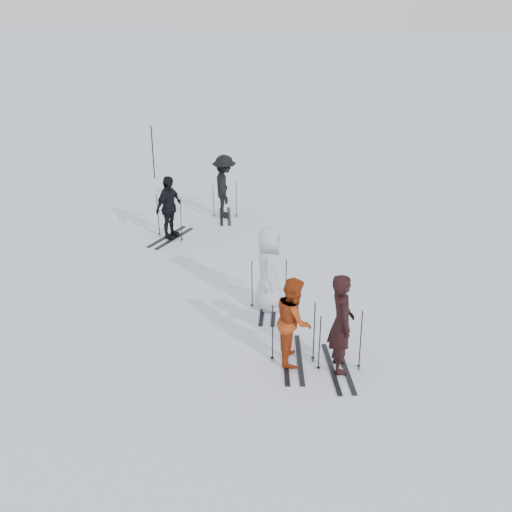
{
  "coord_description": "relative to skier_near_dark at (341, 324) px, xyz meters",
  "views": [
    {
      "loc": [
        0.9,
        -12.33,
        7.23
      ],
      "look_at": [
        0.0,
        1.0,
        1.0
      ],
      "focal_mm": 45.0,
      "sensor_mm": 36.0,
      "label": 1
    }
  ],
  "objects": [
    {
      "name": "skis_grey",
      "position": [
        -1.47,
        2.3,
        -0.38
      ],
      "size": [
        1.71,
        0.92,
        1.24
      ],
      "primitive_type": null,
      "rotation": [
        0.0,
        0.0,
        1.56
      ],
      "color": "black",
      "rests_on": "ground"
    },
    {
      "name": "skis_red",
      "position": [
        -0.89,
        0.24,
        -0.35
      ],
      "size": [
        1.86,
        1.08,
        1.31
      ],
      "primitive_type": null,
      "rotation": [
        0.0,
        0.0,
        1.64
      ],
      "color": "black",
      "rests_on": "ground"
    },
    {
      "name": "piste_marker",
      "position": [
        -6.05,
        11.46,
        -0.04
      ],
      "size": [
        0.05,
        0.05,
        1.92
      ],
      "primitive_type": "cylinder",
      "rotation": [
        0.0,
        0.0,
        -0.14
      ],
      "color": "black",
      "rests_on": "ground"
    },
    {
      "name": "ground",
      "position": [
        -1.8,
        1.92,
        -1.0
      ],
      "size": [
        120.0,
        120.0,
        0.0
      ],
      "primitive_type": "plane",
      "color": "silver",
      "rests_on": "ground"
    },
    {
      "name": "skier_grey",
      "position": [
        -1.47,
        2.3,
        -0.04
      ],
      "size": [
        0.62,
        0.95,
        1.93
      ],
      "primitive_type": "imported",
      "rotation": [
        0.0,
        0.0,
        1.56
      ],
      "color": "silver",
      "rests_on": "ground"
    },
    {
      "name": "skier_near_dark",
      "position": [
        0.0,
        0.0,
        0.0
      ],
      "size": [
        0.58,
        0.79,
        2.0
      ],
      "primitive_type": "imported",
      "rotation": [
        0.0,
        0.0,
        1.72
      ],
      "color": "black",
      "rests_on": "ground"
    },
    {
      "name": "skis_uphill_far",
      "position": [
        -3.08,
        7.85,
        -0.44
      ],
      "size": [
        1.64,
        1.01,
        1.13
      ],
      "primitive_type": null,
      "rotation": [
        0.0,
        0.0,
        1.7
      ],
      "color": "black",
      "rests_on": "ground"
    },
    {
      "name": "skis_near_dark",
      "position": [
        0.0,
        0.0,
        -0.36
      ],
      "size": [
        1.88,
        1.18,
        1.28
      ],
      "primitive_type": null,
      "rotation": [
        0.0,
        0.0,
        1.72
      ],
      "color": "black",
      "rests_on": "ground"
    },
    {
      "name": "skier_uphill_far",
      "position": [
        -3.08,
        7.85,
        -0.05
      ],
      "size": [
        0.86,
        1.32,
        1.91
      ],
      "primitive_type": "imported",
      "rotation": [
        0.0,
        0.0,
        1.7
      ],
      "color": "black",
      "rests_on": "ground"
    },
    {
      "name": "skier_red",
      "position": [
        -0.89,
        0.24,
        -0.11
      ],
      "size": [
        0.73,
        0.91,
        1.78
      ],
      "primitive_type": "imported",
      "rotation": [
        0.0,
        0.0,
        1.64
      ],
      "color": "#A13812",
      "rests_on": "ground"
    },
    {
      "name": "skis_uphill_left",
      "position": [
        -4.45,
        6.11,
        -0.35
      ],
      "size": [
        2.01,
        1.62,
        1.3
      ],
      "primitive_type": null,
      "rotation": [
        0.0,
        0.0,
        1.13
      ],
      "color": "black",
      "rests_on": "ground"
    },
    {
      "name": "skier_uphill_left",
      "position": [
        -4.45,
        6.11,
        -0.1
      ],
      "size": [
        0.85,
        1.14,
        1.79
      ],
      "primitive_type": "imported",
      "rotation": [
        0.0,
        0.0,
        1.13
      ],
      "color": "black",
      "rests_on": "ground"
    }
  ]
}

